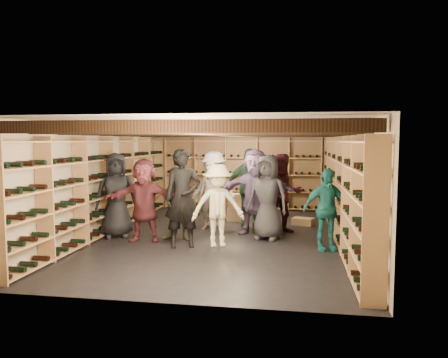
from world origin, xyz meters
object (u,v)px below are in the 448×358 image
crate_stack_left (236,207)px  person_2 (180,204)px  person_4 (326,210)px  person_7 (210,196)px  person_9 (214,189)px  person_10 (248,187)px  crate_loose (303,221)px  person_8 (284,194)px  person_3 (218,205)px  person_12 (268,197)px  crate_stack_right (238,214)px  person_1 (183,198)px  person_11 (255,192)px  person_0 (116,195)px  person_5 (144,200)px

crate_stack_left → person_2: 2.70m
person_4 → person_7: size_ratio=0.97×
person_9 → person_10: 0.84m
crate_loose → person_8: 1.35m
crate_stack_left → person_8: 1.98m
person_10 → crate_loose: bearing=-2.5°
crate_loose → person_3: size_ratio=0.31×
person_12 → crate_loose: bearing=82.9°
crate_stack_left → person_10: bearing=-59.7°
person_7 → crate_stack_left: bearing=97.6°
crate_stack_right → person_3: person_3 is taller
person_7 → person_10: bearing=65.1°
crate_stack_right → person_7: person_7 is taller
person_1 → person_11: size_ratio=1.01×
person_7 → person_3: bearing=-48.5°
person_3 → person_7: (-0.46, 1.52, -0.01)m
person_0 → crate_stack_left: bearing=23.7°
person_3 → person_10: size_ratio=0.86×
person_8 → person_12: bearing=-130.3°
person_4 → person_11: size_ratio=0.82×
person_4 → person_10: person_10 is taller
person_9 → person_2: bearing=-88.1°
person_4 → person_12: 1.36m
person_4 → person_5: size_ratio=0.91×
person_3 → crate_loose: bearing=36.8°
person_5 → person_7: person_5 is taller
person_0 → person_10: (2.65, 1.75, 0.03)m
person_7 → person_12: person_12 is taller
person_4 → person_8: 1.67m
person_2 → person_10: person_10 is taller
person_4 → person_10: bearing=108.6°
person_12 → person_8: bearing=83.5°
person_5 → person_10: 2.78m
person_1 → person_4: size_ratio=1.23×
person_5 → person_10: bearing=40.9°
person_1 → person_11: person_1 is taller
crate_stack_right → person_0: person_0 is taller
person_8 → crate_loose: bearing=48.6°
person_1 → person_3: person_1 is taller
crate_loose → person_1: bearing=-131.9°
person_3 → person_12: person_12 is taller
person_0 → person_11: size_ratio=0.96×
person_11 → person_10: bearing=108.1°
person_1 → person_10: size_ratio=1.02×
person_5 → person_11: (2.19, 1.00, 0.09)m
person_5 → person_8: (2.81, 1.26, 0.03)m
person_7 → person_0: bearing=-125.4°
crate_loose → crate_stack_left: bearing=166.3°
crate_stack_left → crate_loose: (1.72, -0.42, -0.25)m
person_11 → person_7: bearing=167.9°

